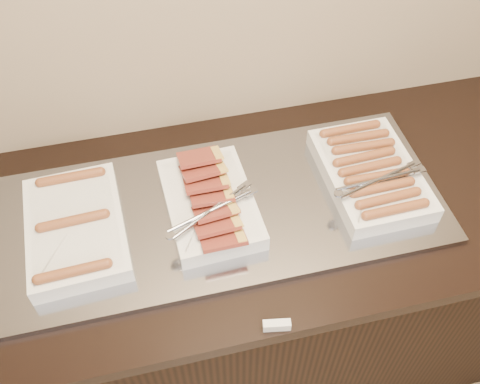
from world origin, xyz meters
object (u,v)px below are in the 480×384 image
dish_left (76,228)px  warming_tray (219,210)px  dish_right (371,173)px  dish_center (210,203)px  counter (224,294)px

dish_left → warming_tray: bearing=-3.0°
dish_right → dish_center: bearing=179.3°
counter → dish_center: 0.50m
counter → dish_left: 0.62m
warming_tray → dish_left: size_ratio=3.23×
counter → warming_tray: size_ratio=1.72×
warming_tray → dish_left: (-0.37, 0.00, 0.04)m
warming_tray → dish_left: dish_left is taller
counter → dish_center: size_ratio=5.81×
warming_tray → dish_right: bearing=-0.5°
counter → dish_center: dish_center is taller
counter → dish_right: (0.42, -0.00, 0.50)m
warming_tray → dish_center: size_ratio=3.39×
dish_left → dish_center: (0.35, -0.00, 0.01)m
counter → warming_tray: warming_tray is taller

